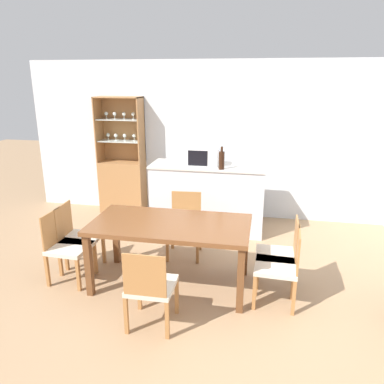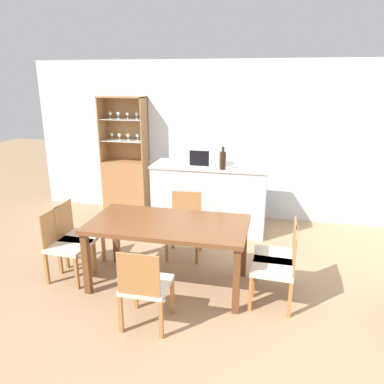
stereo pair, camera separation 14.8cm
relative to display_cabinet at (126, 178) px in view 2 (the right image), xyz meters
The scene contains 13 objects.
ground_plane 3.07m from the display_cabinet, 53.95° to the right, with size 18.00×18.00×0.00m, color #A37F5B.
wall_back 1.91m from the display_cabinet, ahead, with size 6.80×0.06×2.55m.
kitchen_counter 1.66m from the display_cabinet, 18.60° to the right, with size 1.72×0.62×1.03m.
display_cabinet is the anchor object (origin of this frame).
dining_table 2.62m from the display_cabinet, 57.43° to the right, with size 1.74×0.89×0.76m.
dining_chair_head_far 2.02m from the display_cabinet, 45.57° to the right, with size 0.46×0.46×0.83m.
dining_chair_side_right_near 3.51m from the display_cabinet, 41.93° to the right, with size 0.45×0.45×0.83m.
dining_chair_head_near 3.30m from the display_cabinet, 64.67° to the right, with size 0.43×0.43×0.83m.
dining_chair_side_right_far 3.34m from the display_cabinet, 38.49° to the right, with size 0.43×0.43×0.83m.
dining_chair_side_left_far 2.09m from the display_cabinet, 84.18° to the right, with size 0.44×0.44×0.83m.
dining_chair_side_left_near 2.36m from the display_cabinet, 84.83° to the right, with size 0.45×0.45×0.83m.
microwave 1.69m from the display_cabinet, 19.19° to the right, with size 0.45×0.34×0.26m.
wine_bottle 2.03m from the display_cabinet, 22.83° to the right, with size 0.08×0.08×0.33m.
Camera 2 is at (0.75, -3.44, 2.30)m, focal length 35.00 mm.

